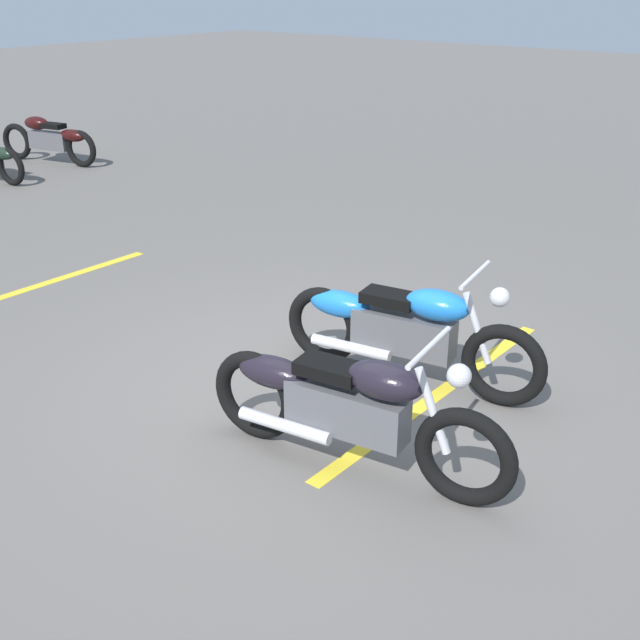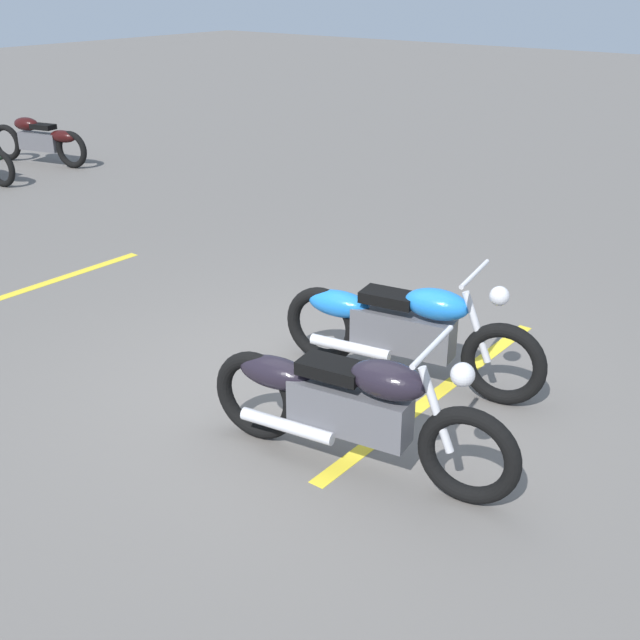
# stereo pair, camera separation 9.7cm
# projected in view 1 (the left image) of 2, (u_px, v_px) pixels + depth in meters

# --- Properties ---
(ground_plane) EXTENTS (60.00, 60.00, 0.00)m
(ground_plane) POSITION_uv_depth(u_px,v_px,m) (304.00, 388.00, 6.37)
(ground_plane) COLOR #66605B
(motorcycle_bright_foreground) EXTENTS (2.21, 0.72, 1.04)m
(motorcycle_bright_foreground) POSITION_uv_depth(u_px,v_px,m) (403.00, 328.00, 6.32)
(motorcycle_bright_foreground) COLOR black
(motorcycle_bright_foreground) RESTS_ON ground
(motorcycle_dark_foreground) EXTENTS (2.22, 0.70, 1.04)m
(motorcycle_dark_foreground) POSITION_uv_depth(u_px,v_px,m) (345.00, 405.00, 5.20)
(motorcycle_dark_foreground) COLOR black
(motorcycle_dark_foreground) RESTS_ON ground
(motorcycle_row_far_left) EXTENTS (2.05, 0.59, 0.78)m
(motorcycle_row_far_left) POSITION_uv_depth(u_px,v_px,m) (50.00, 139.00, 13.65)
(motorcycle_row_far_left) COLOR black
(motorcycle_row_far_left) RESTS_ON ground
(parking_stripe_near) EXTENTS (0.12, 3.20, 0.01)m
(parking_stripe_near) POSITION_uv_depth(u_px,v_px,m) (440.00, 393.00, 6.30)
(parking_stripe_near) COLOR yellow
(parking_stripe_near) RESTS_ON ground
(parking_stripe_mid) EXTENTS (0.12, 3.20, 0.01)m
(parking_stripe_mid) POSITION_uv_depth(u_px,v_px,m) (20.00, 292.00, 8.28)
(parking_stripe_mid) COLOR yellow
(parking_stripe_mid) RESTS_ON ground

